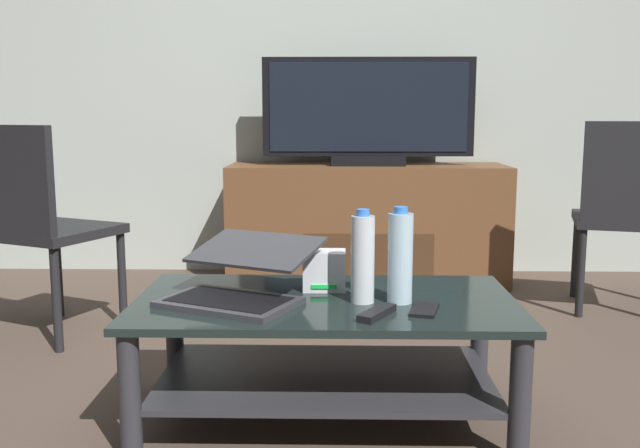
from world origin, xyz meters
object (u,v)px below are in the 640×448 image
Objects in this scene: coffee_table at (325,337)px; side_chair at (38,220)px; media_cabinet at (367,224)px; tv_remote at (377,313)px; television at (368,114)px; water_bottle_far at (400,257)px; router_box at (324,270)px; dining_chair at (627,208)px; cell_phone at (424,310)px; water_bottle_near at (363,258)px; laptop at (240,280)px.

coffee_table is 1.45m from side_chair.
media_cabinet is 9.55× the size of tv_remote.
water_bottle_far is at bearing -89.57° from television.
router_box is (1.19, -0.67, -0.06)m from side_chair.
television is 4.02× the size of water_bottle_far.
media_cabinet is 5.35× the size of water_bottle_far.
tv_remote is at bearing -131.74° from dining_chair.
media_cabinet is at bearing 151.27° from dining_chair.
media_cabinet is at bearing 118.06° from tv_remote.
side_chair reaches higher than cell_phone.
media_cabinet is at bearing 37.02° from side_chair.
coffee_table is 4.12× the size of water_bottle_near.
television is at bearing 75.95° from laptop.
side_chair is (-2.57, -0.42, 0.00)m from dining_chair.
router_box is at bearing -29.21° from side_chair.
laptop is at bearing -172.29° from tv_remote.
dining_chair is 1.72m from cell_phone.
laptop reaches higher than coffee_table.
cell_phone is at bearing -40.65° from router_box.
cell_phone is (0.54, -0.11, -0.06)m from laptop.
water_bottle_far is 0.21m from tv_remote.
coffee_table is at bearing 163.10° from water_bottle_near.
cell_phone is (0.28, -0.13, 0.12)m from coffee_table.
cell_phone reaches higher than coffee_table.
tv_remote is at bearing -51.63° from coffee_table.
television reaches higher than cell_phone.
dining_chair is 1.01× the size of side_chair.
coffee_table is 4.01× the size of water_bottle_far.
coffee_table is 0.31m from laptop.
media_cabinet is 1.69× the size of dining_chair.
side_chair is 1.37m from router_box.
television is at bearing 118.04° from tv_remote.
side_chair is at bearing 148.00° from water_bottle_near.
coffee_table is 8.17× the size of cell_phone.
water_bottle_far is at bearing -89.57° from media_cabinet.
coffee_table is at bearing -96.47° from television.
media_cabinet reaches higher than router_box.
tv_remote is at bearing -22.09° from laptop.
side_chair is 1.54m from water_bottle_near.
coffee_table is 0.75× the size of media_cabinet.
media_cabinet is 1.97m from cell_phone.
television is 1.79m from side_chair.
dining_chair is 6.45× the size of cell_phone.
side_chair is 6.38× the size of cell_phone.
television is 1.39m from dining_chair.
coffee_table is 1.28× the size of side_chair.
side_chair is at bearing -143.55° from television.
cell_phone is at bearing -29.12° from water_bottle_near.
laptop is at bearing -176.92° from cell_phone.
water_bottle_near is at bearing -179.76° from water_bottle_far.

